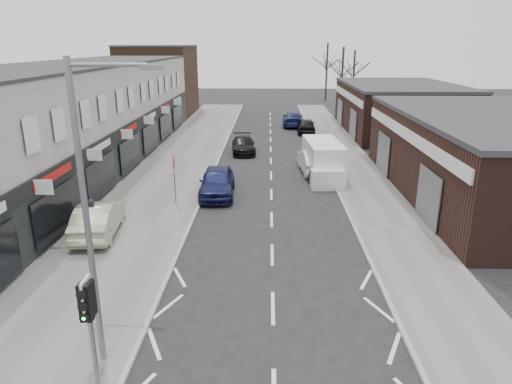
# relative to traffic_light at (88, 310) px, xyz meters

# --- Properties ---
(ground) EXTENTS (160.00, 160.00, 0.00)m
(ground) POSITION_rel_traffic_light_xyz_m (4.40, 2.02, -2.41)
(ground) COLOR black
(ground) RESTS_ON ground
(pavement_left) EXTENTS (5.50, 64.00, 0.12)m
(pavement_left) POSITION_rel_traffic_light_xyz_m (-2.35, 24.02, -2.35)
(pavement_left) COLOR slate
(pavement_left) RESTS_ON ground
(pavement_right) EXTENTS (3.50, 64.00, 0.12)m
(pavement_right) POSITION_rel_traffic_light_xyz_m (10.15, 24.02, -2.35)
(pavement_right) COLOR slate
(pavement_right) RESTS_ON ground
(shop_terrace_left) EXTENTS (8.00, 41.00, 7.10)m
(shop_terrace_left) POSITION_rel_traffic_light_xyz_m (-9.10, 21.52, 1.14)
(shop_terrace_left) COLOR beige
(shop_terrace_left) RESTS_ON ground
(brick_block_far) EXTENTS (8.00, 10.00, 8.00)m
(brick_block_far) POSITION_rel_traffic_light_xyz_m (-9.10, 47.02, 1.59)
(brick_block_far) COLOR #412A1C
(brick_block_far) RESTS_ON ground
(right_unit_near) EXTENTS (10.00, 18.00, 4.50)m
(right_unit_near) POSITION_rel_traffic_light_xyz_m (16.90, 16.02, -0.16)
(right_unit_near) COLOR #331B17
(right_unit_near) RESTS_ON ground
(right_unit_far) EXTENTS (10.00, 16.00, 4.50)m
(right_unit_far) POSITION_rel_traffic_light_xyz_m (16.90, 36.02, -0.16)
(right_unit_far) COLOR #331B17
(right_unit_far) RESTS_ON ground
(tree_far_a) EXTENTS (3.60, 3.60, 8.00)m
(tree_far_a) POSITION_rel_traffic_light_xyz_m (13.40, 50.02, -2.41)
(tree_far_a) COLOR #382D26
(tree_far_a) RESTS_ON ground
(tree_far_b) EXTENTS (3.60, 3.60, 7.50)m
(tree_far_b) POSITION_rel_traffic_light_xyz_m (15.90, 56.02, -2.41)
(tree_far_b) COLOR #382D26
(tree_far_b) RESTS_ON ground
(tree_far_c) EXTENTS (3.60, 3.60, 8.50)m
(tree_far_c) POSITION_rel_traffic_light_xyz_m (12.90, 62.02, -2.41)
(tree_far_c) COLOR #382D26
(tree_far_c) RESTS_ON ground
(traffic_light) EXTENTS (0.28, 0.60, 3.10)m
(traffic_light) POSITION_rel_traffic_light_xyz_m (0.00, 0.00, 0.00)
(traffic_light) COLOR slate
(traffic_light) RESTS_ON pavement_left
(street_lamp) EXTENTS (2.23, 0.22, 8.00)m
(street_lamp) POSITION_rel_traffic_light_xyz_m (-0.13, 1.22, 2.20)
(street_lamp) COLOR slate
(street_lamp) RESTS_ON pavement_left
(warning_sign) EXTENTS (0.12, 0.80, 2.70)m
(warning_sign) POSITION_rel_traffic_light_xyz_m (-0.76, 14.02, -0.21)
(warning_sign) COLOR slate
(warning_sign) RESTS_ON pavement_left
(white_van) EXTENTS (2.44, 6.05, 2.30)m
(white_van) POSITION_rel_traffic_light_xyz_m (7.80, 19.89, -1.33)
(white_van) COLOR white
(white_van) RESTS_ON ground
(sedan_on_pavement) EXTENTS (2.11, 4.67, 1.49)m
(sedan_on_pavement) POSITION_rel_traffic_light_xyz_m (-3.44, 9.74, -1.55)
(sedan_on_pavement) COLOR #ACA589
(sedan_on_pavement) RESTS_ON pavement_left
(pedestrian) EXTENTS (0.73, 0.55, 1.82)m
(pedestrian) POSITION_rel_traffic_light_xyz_m (-3.53, 9.34, -1.39)
(pedestrian) COLOR black
(pedestrian) RESTS_ON pavement_left
(parked_car_left_a) EXTENTS (2.13, 4.86, 1.63)m
(parked_car_left_a) POSITION_rel_traffic_light_xyz_m (1.28, 15.79, -1.60)
(parked_car_left_a) COLOR #161946
(parked_car_left_a) RESTS_ON ground
(parked_car_left_b) EXTENTS (2.21, 4.59, 1.29)m
(parked_car_left_b) POSITION_rel_traffic_light_xyz_m (2.20, 26.67, -1.77)
(parked_car_left_b) COLOR black
(parked_car_left_b) RESTS_ON ground
(parked_car_right_a) EXTENTS (2.02, 4.88, 1.57)m
(parked_car_right_a) POSITION_rel_traffic_light_xyz_m (7.28, 20.95, -1.63)
(parked_car_right_a) COLOR silver
(parked_car_right_a) RESTS_ON ground
(parked_car_right_b) EXTENTS (1.88, 4.28, 1.43)m
(parked_car_right_b) POSITION_rel_traffic_light_xyz_m (7.90, 35.34, -1.70)
(parked_car_right_b) COLOR black
(parked_car_right_b) RESTS_ON ground
(parked_car_right_c) EXTENTS (2.18, 5.18, 1.49)m
(parked_car_right_c) POSITION_rel_traffic_light_xyz_m (6.76, 39.32, -1.67)
(parked_car_right_c) COLOR #141C40
(parked_car_right_c) RESTS_ON ground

